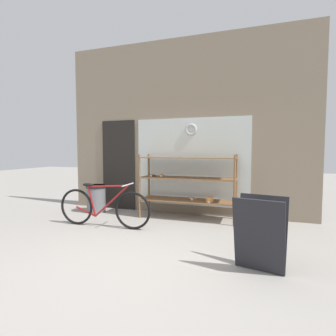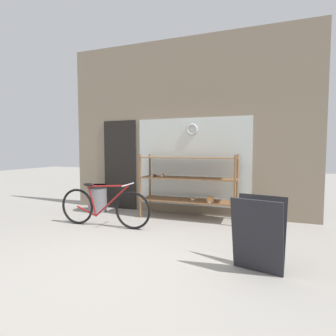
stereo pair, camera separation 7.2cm
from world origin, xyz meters
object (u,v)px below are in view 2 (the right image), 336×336
at_px(display_case, 188,181).
at_px(trash_bin, 97,197).
at_px(sandwich_board, 259,234).
at_px(bicycle, 104,207).

relative_size(display_case, trash_bin, 3.18).
bearing_deg(sandwich_board, trash_bin, 163.64).
height_order(bicycle, trash_bin, bicycle).
bearing_deg(display_case, bicycle, -141.09).
bearing_deg(trash_bin, bicycle, -50.55).
distance_m(bicycle, trash_bin, 1.24).
distance_m(display_case, sandwich_board, 2.47).
xyz_separation_m(bicycle, trash_bin, (-0.79, 0.96, -0.03)).
xyz_separation_m(display_case, bicycle, (-1.32, -1.07, -0.42)).
bearing_deg(bicycle, trash_bin, 127.06).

